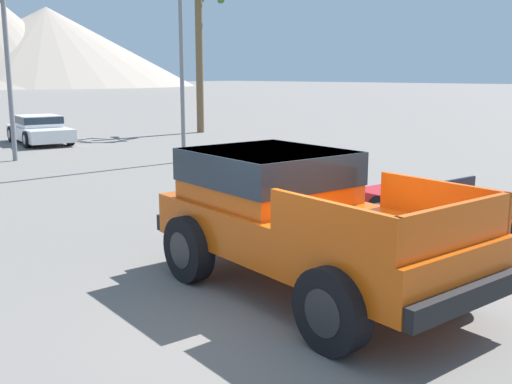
{
  "coord_description": "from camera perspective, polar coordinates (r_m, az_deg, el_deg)",
  "views": [
    {
      "loc": [
        -5.72,
        -4.33,
        2.92
      ],
      "look_at": [
        0.44,
        1.32,
        1.26
      ],
      "focal_mm": 42.0,
      "sensor_mm": 36.0,
      "label": 1
    }
  ],
  "objects": [
    {
      "name": "red_convertible_car",
      "position": [
        11.69,
        20.04,
        -1.95
      ],
      "size": [
        2.54,
        4.77,
        0.95
      ],
      "rotation": [
        0.0,
        0.0,
        -0.18
      ],
      "color": "red",
      "rests_on": "ground_plane"
    },
    {
      "name": "orange_pickup_truck",
      "position": [
        8.18,
        3.77,
        -1.84
      ],
      "size": [
        2.95,
        5.12,
        1.85
      ],
      "rotation": [
        0.0,
        0.0,
        -0.16
      ],
      "color": "#CC4C0C",
      "rests_on": "ground_plane"
    },
    {
      "name": "street_lamp_post",
      "position": [
        20.13,
        -7.22,
        17.4
      ],
      "size": [
        0.9,
        0.24,
        8.62
      ],
      "color": "slate",
      "rests_on": "ground_plane"
    },
    {
      "name": "ground_plane",
      "position": [
        7.75,
        5.07,
        -10.94
      ],
      "size": [
        320.0,
        320.0,
        0.0
      ],
      "primitive_type": "plane",
      "color": "slate"
    },
    {
      "name": "palm_tree_short",
      "position": [
        30.25,
        -5.43,
        16.69
      ],
      "size": [
        2.79,
        2.68,
        7.71
      ],
      "color": "brown",
      "rests_on": "ground_plane"
    },
    {
      "name": "parked_car_white",
      "position": [
        26.91,
        -19.93,
        5.66
      ],
      "size": [
        2.7,
        4.54,
        1.18
      ],
      "rotation": [
        0.0,
        0.0,
        2.91
      ],
      "color": "white",
      "rests_on": "ground_plane"
    }
  ]
}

